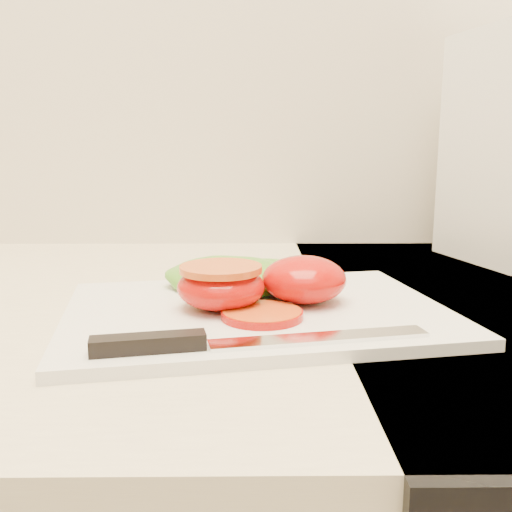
{
  "coord_description": "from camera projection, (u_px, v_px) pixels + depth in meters",
  "views": [
    {
      "loc": [
        0.1,
        1.11,
        1.08
      ],
      "look_at": [
        0.1,
        1.61,
        0.99
      ],
      "focal_mm": 40.0,
      "sensor_mm": 36.0,
      "label": 1
    }
  ],
  "objects": [
    {
      "name": "cutting_board",
      "position": [
        256.0,
        312.0,
        0.52
      ],
      "size": [
        0.37,
        0.3,
        0.01
      ],
      "primitive_type": "cube",
      "rotation": [
        0.0,
        0.0,
        0.18
      ],
      "color": "silver",
      "rests_on": "counter"
    },
    {
      "name": "tomato_half_dome",
      "position": [
        304.0,
        279.0,
        0.53
      ],
      "size": [
        0.08,
        0.08,
        0.04
      ],
      "primitive_type": "ellipsoid",
      "color": "#B5190A",
      "rests_on": "cutting_board"
    },
    {
      "name": "tomato_half_cut",
      "position": [
        221.0,
        285.0,
        0.51
      ],
      "size": [
        0.08,
        0.08,
        0.04
      ],
      "color": "#B5190A",
      "rests_on": "cutting_board"
    },
    {
      "name": "tomato_slice_0",
      "position": [
        262.0,
        314.0,
        0.48
      ],
      "size": [
        0.07,
        0.07,
        0.01
      ],
      "primitive_type": "cylinder",
      "color": "#D2641E",
      "rests_on": "cutting_board"
    },
    {
      "name": "lettuce_leaf_0",
      "position": [
        230.0,
        277.0,
        0.58
      ],
      "size": [
        0.15,
        0.12,
        0.03
      ],
      "primitive_type": "ellipsoid",
      "rotation": [
        0.0,
        0.0,
        -0.24
      ],
      "color": "#58A02A",
      "rests_on": "cutting_board"
    },
    {
      "name": "lettuce_leaf_1",
      "position": [
        269.0,
        276.0,
        0.59
      ],
      "size": [
        0.12,
        0.12,
        0.02
      ],
      "primitive_type": "ellipsoid",
      "rotation": [
        0.0,
        0.0,
        0.64
      ],
      "color": "#58A02A",
      "rests_on": "cutting_board"
    },
    {
      "name": "knife",
      "position": [
        218.0,
        341.0,
        0.41
      ],
      "size": [
        0.25,
        0.07,
        0.01
      ],
      "rotation": [
        0.0,
        0.0,
        0.2
      ],
      "color": "silver",
      "rests_on": "cutting_board"
    }
  ]
}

